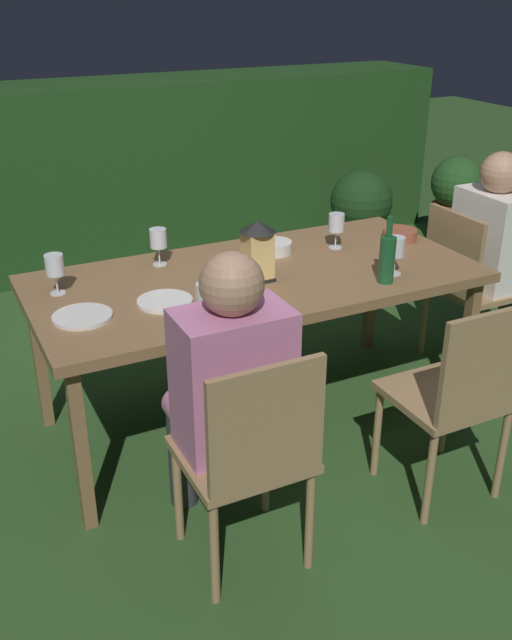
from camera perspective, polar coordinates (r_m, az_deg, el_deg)
The scene contains 21 objects.
ground_plane at distance 3.48m, azimuth 0.00°, elevation -7.76°, with size 16.00×16.00×0.00m, color #2D5123.
dining_table at distance 3.15m, azimuth 0.00°, elevation 2.81°, with size 1.96×0.92×0.74m.
chair_head_far at distance 3.89m, azimuth 16.45°, elevation 2.97°, with size 0.40×0.42×0.87m.
person_in_cream at distance 3.97m, azimuth 18.83°, elevation 5.43°, with size 0.48×0.38×1.15m.
chair_side_left_a at distance 2.41m, azimuth -0.43°, elevation -10.58°, with size 0.42×0.40×0.87m.
person_in_pink at distance 2.48m, azimuth -2.42°, elevation -5.34°, with size 0.38×0.47×1.15m.
chair_side_left_b at distance 2.84m, azimuth 15.84°, elevation -5.57°, with size 0.42×0.40×0.87m.
lantern_centerpiece at distance 3.03m, azimuth 0.12°, elevation 5.85°, with size 0.15×0.15×0.27m.
green_bottle_on_table at distance 3.06m, azimuth 10.42°, elevation 4.89°, with size 0.07×0.07×0.29m.
wine_glass_a at distance 3.23m, azimuth -7.81°, elevation 6.34°, with size 0.08×0.08×0.17m.
wine_glass_b at distance 3.00m, azimuth -15.78°, elevation 4.11°, with size 0.08×0.08×0.17m.
wine_glass_c at distance 2.62m, azimuth -4.00°, elevation 1.85°, with size 0.08×0.08×0.17m.
wine_glass_d at distance 3.44m, azimuth 6.43°, elevation 7.60°, with size 0.08×0.08×0.17m.
wine_glass_e at distance 3.16m, azimuth 11.10°, elevation 5.62°, with size 0.08×0.08×0.17m.
plate_a at distance 2.87m, azimuth -7.29°, elevation 1.49°, with size 0.22×0.22×0.01m, color white.
plate_b at distance 2.79m, azimuth -13.69°, elevation 0.28°, with size 0.23×0.23×0.01m, color silver.
bowl_olives at distance 3.63m, azimuth 11.41°, elevation 6.73°, with size 0.17×0.17×0.05m.
bowl_bread at distance 3.38m, azimuth 1.48°, elevation 5.87°, with size 0.16×0.16×0.05m.
hedge_backdrop at distance 5.40m, azimuth -11.93°, elevation 11.35°, with size 5.24×0.69×1.28m, color #1E4219.
potted_plant_by_hedge at distance 5.38m, azimuth 8.37°, elevation 8.69°, with size 0.46×0.46×0.67m.
potted_plant_corner at distance 5.90m, azimuth 15.63°, elevation 9.36°, with size 0.41×0.41×0.69m.
Camera 1 is at (-1.29, -2.61, 1.90)m, focal length 40.09 mm.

